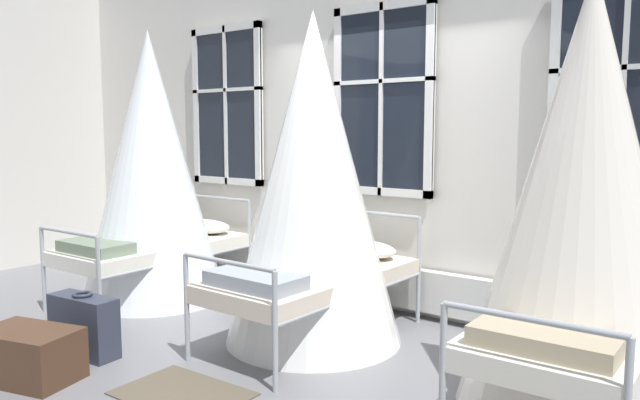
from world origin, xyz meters
The scene contains 9 objects.
ground centered at (0.00, 0.00, 0.00)m, with size 17.65×17.65×0.00m, color slate.
back_wall_with_windows centered at (0.00, 1.37, 1.72)m, with size 8.80×0.10×3.45m, color silver.
window_bank centered at (0.00, 1.25, 1.09)m, with size 4.93×0.10×2.67m.
cot_first centered at (-1.96, 0.26, 1.24)m, with size 1.36×1.85×2.57m.
cot_second centered at (0.03, 0.23, 1.22)m, with size 1.36×1.85×2.52m.
cot_third centered at (1.99, 0.21, 1.22)m, with size 1.36×1.84×2.53m.
rug_second centered at (0.00, -1.06, 0.01)m, with size 0.80×0.56×0.01m, color brown.
suitcase_dark centered at (-1.09, -1.04, 0.22)m, with size 0.58×0.27×0.47m.
travel_trunk centered at (-0.98, -1.52, 0.17)m, with size 0.64×0.40×0.34m, color #472D1E.
Camera 1 is at (2.89, -3.43, 1.63)m, focal length 34.37 mm.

